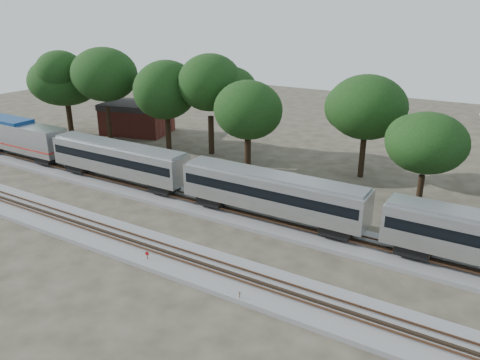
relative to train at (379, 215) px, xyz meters
The scene contains 15 objects.
ground 18.46m from the train, 160.71° to the right, with size 160.00×160.00×0.00m, color #383328.
track_far 17.42m from the train, behind, with size 160.00×5.00×0.73m.
track_near 20.09m from the train, 149.75° to the right, with size 160.00×5.00×0.73m.
train is the anchor object (origin of this frame).
switch_stand_red 18.99m from the train, 142.06° to the right, with size 0.33×0.10×1.06m.
switch_stand_white 13.82m from the train, 115.41° to the right, with size 0.30×0.14×0.97m.
switch_lever 16.85m from the train, 137.71° to the right, with size 0.50×0.30×0.30m, color #512D19.
brick_building 48.17m from the train, 156.82° to the left, with size 11.66×9.48×4.91m.
tree_0 54.71m from the train, 166.38° to the left, with size 8.65×8.65×12.20m.
tree_1 46.32m from the train, 163.90° to the left, with size 10.22×10.22×14.41m.
tree_2 36.86m from the train, 157.45° to the left, with size 8.70×8.70×12.27m.
tree_3 32.31m from the train, 150.26° to the left, with size 9.97×9.97×14.06m.
tree_4 24.20m from the train, 147.11° to the left, with size 7.56×7.56×10.66m.
tree_5 19.21m from the train, 111.44° to the left, with size 8.57×8.57×12.09m.
tree_6 10.93m from the train, 82.68° to the left, with size 7.22×7.22×10.18m.
Camera 1 is at (25.58, -29.60, 19.19)m, focal length 35.00 mm.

